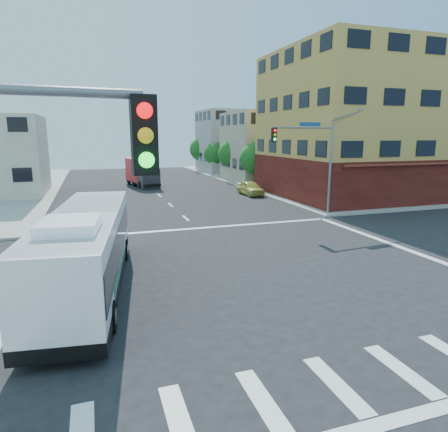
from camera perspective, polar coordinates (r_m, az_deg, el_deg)
name	(u,v)px	position (r m, az deg, el deg)	size (l,w,h in m)	color
ground	(252,275)	(17.92, 4.00, -8.43)	(120.00, 120.00, 0.00)	black
sidewalk_ne	(377,175)	(65.66, 21.00, 5.51)	(50.00, 50.00, 0.15)	gray
corner_building_ne	(368,137)	(43.10, 19.84, 10.58)	(18.10, 15.44, 14.00)	gold
building_east_near	(273,147)	(54.82, 7.06, 9.78)	(12.06, 10.06, 9.00)	#B6A88B
building_east_far	(237,141)	(67.73, 1.92, 10.60)	(12.06, 10.06, 10.00)	#9A9A95
signal_mast_ne	(312,150)	(30.46, 12.49, 9.15)	(7.91, 1.13, 8.07)	slate
street_tree_a	(256,157)	(47.26, 4.58, 8.45)	(3.60, 3.60, 5.53)	#342213
street_tree_b	(233,152)	(54.70, 1.28, 9.07)	(3.80, 3.80, 5.79)	#342213
street_tree_c	(216,152)	(62.30, -1.22, 9.10)	(3.40, 3.40, 5.29)	#342213
street_tree_d	(202,148)	(69.97, -3.18, 9.70)	(4.00, 4.00, 6.03)	#342213
transit_bus	(87,249)	(16.63, -19.00, -4.44)	(4.08, 12.05, 3.50)	black
box_truck	(142,173)	(49.19, -11.64, 6.03)	(3.36, 7.54, 3.28)	#27262B
parked_car	(250,188)	(41.28, 3.77, 4.01)	(1.69, 4.21, 1.44)	#C6BF52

